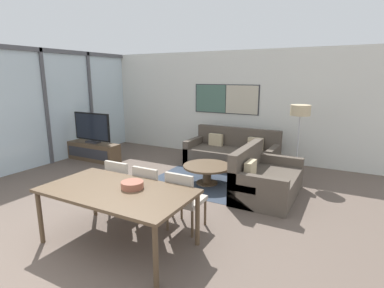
{
  "coord_description": "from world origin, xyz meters",
  "views": [
    {
      "loc": [
        3.07,
        -1.88,
        2.15
      ],
      "look_at": [
        0.56,
        2.76,
        0.95
      ],
      "focal_mm": 28.0,
      "sensor_mm": 36.0,
      "label": 1
    }
  ],
  "objects_px": {
    "sofa_side": "(263,181)",
    "coffee_table": "(207,170)",
    "dining_table": "(117,194)",
    "dining_chair_right": "(184,197)",
    "tv_console": "(94,151)",
    "dining_chair_left": "(123,183)",
    "television": "(92,128)",
    "sofa_main": "(233,154)",
    "dining_chair_centre": "(151,190)",
    "fruit_bowl": "(132,184)",
    "floor_lamp": "(300,115)"
  },
  "relations": [
    {
      "from": "sofa_side",
      "to": "coffee_table",
      "type": "bearing_deg",
      "value": 86.72
    },
    {
      "from": "dining_table",
      "to": "dining_chair_right",
      "type": "height_order",
      "value": "dining_chair_right"
    },
    {
      "from": "tv_console",
      "to": "dining_chair_left",
      "type": "height_order",
      "value": "dining_chair_left"
    },
    {
      "from": "television",
      "to": "sofa_main",
      "type": "height_order",
      "value": "television"
    },
    {
      "from": "sofa_main",
      "to": "dining_chair_centre",
      "type": "distance_m",
      "value": 3.32
    },
    {
      "from": "dining_table",
      "to": "dining_chair_left",
      "type": "height_order",
      "value": "dining_chair_left"
    },
    {
      "from": "tv_console",
      "to": "dining_chair_left",
      "type": "bearing_deg",
      "value": -36.17
    },
    {
      "from": "tv_console",
      "to": "sofa_main",
      "type": "distance_m",
      "value": 3.6
    },
    {
      "from": "coffee_table",
      "to": "fruit_bowl",
      "type": "height_order",
      "value": "fruit_bowl"
    },
    {
      "from": "sofa_main",
      "to": "dining_chair_centre",
      "type": "xyz_separation_m",
      "value": [
        -0.04,
        -3.32,
        0.22
      ]
    },
    {
      "from": "sofa_side",
      "to": "dining_table",
      "type": "distance_m",
      "value": 2.81
    },
    {
      "from": "television",
      "to": "fruit_bowl",
      "type": "bearing_deg",
      "value": -37.18
    },
    {
      "from": "coffee_table",
      "to": "fruit_bowl",
      "type": "relative_size",
      "value": 3.37
    },
    {
      "from": "television",
      "to": "dining_chair_centre",
      "type": "relative_size",
      "value": 1.34
    },
    {
      "from": "television",
      "to": "fruit_bowl",
      "type": "xyz_separation_m",
      "value": [
        3.48,
        -2.64,
        -0.05
      ]
    },
    {
      "from": "sofa_main",
      "to": "dining_chair_right",
      "type": "height_order",
      "value": "sofa_main"
    },
    {
      "from": "sofa_main",
      "to": "dining_chair_left",
      "type": "height_order",
      "value": "sofa_main"
    },
    {
      "from": "dining_chair_right",
      "to": "fruit_bowl",
      "type": "relative_size",
      "value": 3.03
    },
    {
      "from": "tv_console",
      "to": "dining_chair_right",
      "type": "distance_m",
      "value": 4.41
    },
    {
      "from": "sofa_main",
      "to": "fruit_bowl",
      "type": "height_order",
      "value": "sofa_main"
    },
    {
      "from": "television",
      "to": "floor_lamp",
      "type": "height_order",
      "value": "floor_lamp"
    },
    {
      "from": "sofa_main",
      "to": "tv_console",
      "type": "bearing_deg",
      "value": -159.37
    },
    {
      "from": "television",
      "to": "floor_lamp",
      "type": "relative_size",
      "value": 0.74
    },
    {
      "from": "coffee_table",
      "to": "dining_table",
      "type": "distance_m",
      "value": 2.61
    },
    {
      "from": "coffee_table",
      "to": "floor_lamp",
      "type": "distance_m",
      "value": 2.26
    },
    {
      "from": "sofa_main",
      "to": "fruit_bowl",
      "type": "distance_m",
      "value": 3.94
    },
    {
      "from": "tv_console",
      "to": "television",
      "type": "bearing_deg",
      "value": 90.0
    },
    {
      "from": "fruit_bowl",
      "to": "floor_lamp",
      "type": "xyz_separation_m",
      "value": [
        1.41,
        3.72,
        0.56
      ]
    },
    {
      "from": "dining_chair_centre",
      "to": "dining_chair_right",
      "type": "distance_m",
      "value": 0.57
    },
    {
      "from": "dining_table",
      "to": "fruit_bowl",
      "type": "xyz_separation_m",
      "value": [
        0.15,
        0.13,
        0.11
      ]
    },
    {
      "from": "television",
      "to": "fruit_bowl",
      "type": "distance_m",
      "value": 4.36
    },
    {
      "from": "tv_console",
      "to": "floor_lamp",
      "type": "height_order",
      "value": "floor_lamp"
    },
    {
      "from": "tv_console",
      "to": "dining_chair_left",
      "type": "relative_size",
      "value": 1.7
    },
    {
      "from": "coffee_table",
      "to": "dining_chair_left",
      "type": "height_order",
      "value": "dining_chair_left"
    },
    {
      "from": "sofa_side",
      "to": "television",
      "type": "bearing_deg",
      "value": 86.76
    },
    {
      "from": "tv_console",
      "to": "dining_chair_centre",
      "type": "distance_m",
      "value": 3.92
    },
    {
      "from": "sofa_side",
      "to": "dining_chair_right",
      "type": "height_order",
      "value": "sofa_side"
    },
    {
      "from": "dining_chair_right",
      "to": "dining_table",
      "type": "bearing_deg",
      "value": -128.44
    },
    {
      "from": "coffee_table",
      "to": "sofa_main",
      "type": "bearing_deg",
      "value": 90.0
    },
    {
      "from": "television",
      "to": "coffee_table",
      "type": "bearing_deg",
      "value": -3.23
    },
    {
      "from": "coffee_table",
      "to": "television",
      "type": "bearing_deg",
      "value": 176.77
    },
    {
      "from": "dining_chair_right",
      "to": "coffee_table",
      "type": "bearing_deg",
      "value": 105.85
    },
    {
      "from": "sofa_main",
      "to": "coffee_table",
      "type": "distance_m",
      "value": 1.46
    },
    {
      "from": "sofa_main",
      "to": "dining_chair_right",
      "type": "bearing_deg",
      "value": -80.95
    },
    {
      "from": "sofa_side",
      "to": "dining_chair_left",
      "type": "bearing_deg",
      "value": 134.88
    },
    {
      "from": "dining_table",
      "to": "television",
      "type": "bearing_deg",
      "value": 140.27
    },
    {
      "from": "fruit_bowl",
      "to": "dining_chair_left",
      "type": "bearing_deg",
      "value": 139.19
    },
    {
      "from": "television",
      "to": "dining_table",
      "type": "relative_size",
      "value": 0.6
    },
    {
      "from": "sofa_main",
      "to": "dining_chair_right",
      "type": "distance_m",
      "value": 3.37
    },
    {
      "from": "dining_table",
      "to": "floor_lamp",
      "type": "xyz_separation_m",
      "value": [
        1.56,
        3.85,
        0.68
      ]
    }
  ]
}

